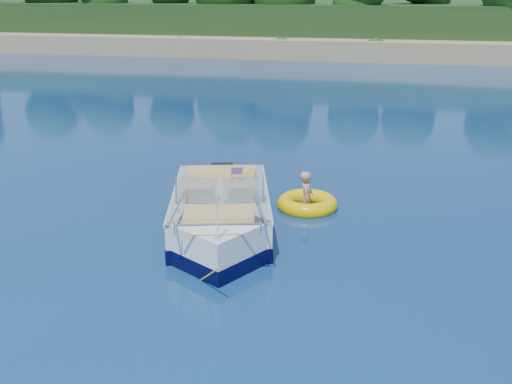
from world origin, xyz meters
TOP-DOWN VIEW (x-y plane):
  - ground at (0.00, 0.00)m, footprint 160.00×160.00m
  - shoreline at (0.00, 63.77)m, footprint 170.00×59.00m
  - motorboat at (0.03, 1.04)m, footprint 3.10×5.78m
  - tow_tube at (1.67, 3.04)m, footprint 1.65×1.65m
  - boy at (1.65, 3.00)m, footprint 0.45×0.81m

SIDE VIEW (x-z plane):
  - ground at x=0.00m, z-range 0.00..0.00m
  - boy at x=1.65m, z-range -0.76..0.76m
  - tow_tube at x=1.67m, z-range -0.10..0.30m
  - motorboat at x=0.03m, z-range -0.60..1.37m
  - shoreline at x=0.00m, z-range -2.02..3.98m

